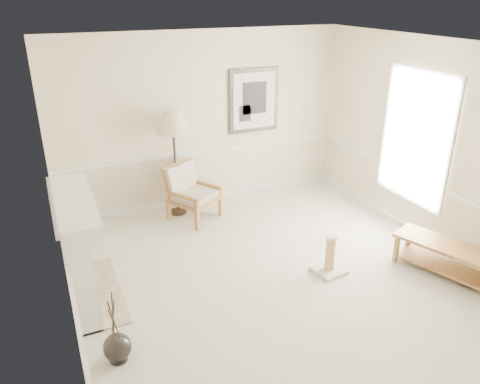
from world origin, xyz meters
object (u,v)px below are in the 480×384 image
(bench, at_px, (453,257))
(armchair, at_px, (189,189))
(floor_lamp, at_px, (173,124))
(scratching_post, at_px, (329,261))
(floor_vase, at_px, (117,348))

(bench, bearing_deg, armchair, 129.89)
(armchair, height_order, floor_lamp, floor_lamp)
(armchair, relative_size, floor_lamp, 0.55)
(bench, distance_m, scratching_post, 1.58)
(armchair, xyz_separation_m, scratching_post, (1.16, -2.33, -0.31))
(scratching_post, bearing_deg, floor_vase, -170.19)
(bench, bearing_deg, floor_lamp, 129.48)
(floor_lamp, distance_m, bench, 4.43)
(armchair, height_order, scratching_post, armchair)
(scratching_post, bearing_deg, armchair, 116.50)
(floor_vase, relative_size, scratching_post, 1.55)
(floor_lamp, xyz_separation_m, bench, (2.70, -3.28, -1.24))
(floor_lamp, relative_size, scratching_post, 3.22)
(floor_vase, xyz_separation_m, armchair, (1.70, 2.83, 0.33))
(floor_lamp, bearing_deg, armchair, -56.80)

